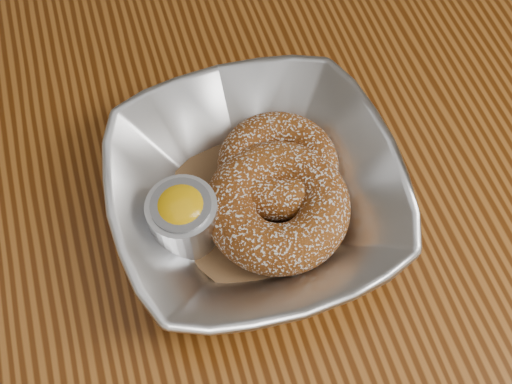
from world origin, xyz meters
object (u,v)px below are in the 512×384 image
object	(u,v)px
serving_bowl	(256,193)
donut_front	(277,206)
donut_back	(278,165)
ramekin	(183,217)
table	(306,251)

from	to	relation	value
serving_bowl	donut_front	world-z (taller)	serving_bowl
donut_back	serving_bowl	bearing A→B (deg)	-140.92
donut_front	ramekin	xyz separation A→B (m)	(-0.07, 0.01, 0.00)
serving_bowl	donut_front	bearing A→B (deg)	-54.60
table	donut_back	size ratio (longest dim) A/B	11.99
serving_bowl	ramekin	bearing A→B (deg)	-173.45
table	donut_front	xyz separation A→B (m)	(-0.04, -0.01, 0.13)
table	donut_front	size ratio (longest dim) A/B	10.41
table	ramekin	xyz separation A→B (m)	(-0.11, 0.00, 0.13)
serving_bowl	ramekin	xyz separation A→B (m)	(-0.06, -0.01, 0.01)
table	donut_back	world-z (taller)	donut_back
donut_back	table	bearing A→B (deg)	-52.53
table	ramekin	world-z (taller)	ramekin
serving_bowl	donut_front	size ratio (longest dim) A/B	2.00
table	donut_front	world-z (taller)	donut_front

